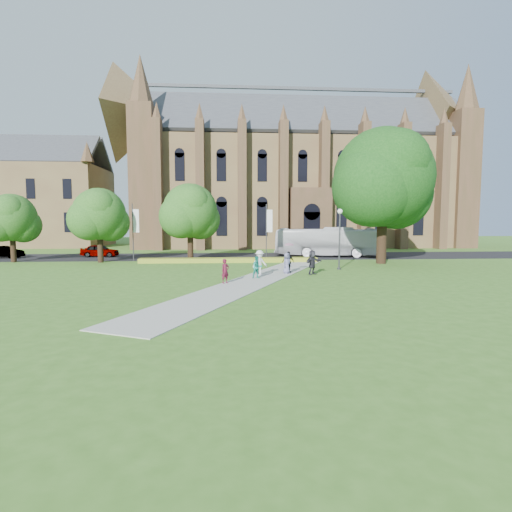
{
  "coord_description": "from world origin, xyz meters",
  "views": [
    {
      "loc": [
        -2.13,
        -27.27,
        4.19
      ],
      "look_at": [
        -0.04,
        2.13,
        1.6
      ],
      "focal_mm": 28.0,
      "sensor_mm": 36.0,
      "label": 1
    }
  ],
  "objects": [
    {
      "name": "parasol",
      "position": [
        2.72,
        3.97,
        2.03
      ],
      "size": [
        0.87,
        0.87,
        0.68
      ],
      "primitive_type": "imported",
      "rotation": [
        0.0,
        0.0,
        0.12
      ],
      "color": "#DB9A9E",
      "rests_on": "pedestrian_4"
    },
    {
      "name": "pedestrian_0",
      "position": [
        -2.31,
        -0.76,
        0.86
      ],
      "size": [
        0.71,
        0.67,
        1.63
      ],
      "primitive_type": "imported",
      "rotation": [
        0.0,
        0.0,
        0.66
      ],
      "color": "#531325",
      "rests_on": "footpath"
    },
    {
      "name": "banner_pole_1",
      "position": [
        -11.89,
        15.2,
        3.39
      ],
      "size": [
        0.7,
        0.1,
        6.0
      ],
      "color": "#38383D",
      "rests_on": "ground"
    },
    {
      "name": "tour_coach",
      "position": [
        9.65,
        19.03,
        1.74
      ],
      "size": [
        12.72,
        5.64,
        3.45
      ],
      "primitive_type": "imported",
      "rotation": [
        0.0,
        0.0,
        1.34
      ],
      "color": "white",
      "rests_on": "road"
    },
    {
      "name": "streetlamp",
      "position": [
        7.5,
        6.5,
        3.3
      ],
      "size": [
        0.44,
        0.44,
        5.24
      ],
      "color": "#38383D",
      "rests_on": "ground"
    },
    {
      "name": "pedestrian_1",
      "position": [
        0.0,
        1.39,
        0.83
      ],
      "size": [
        0.9,
        0.78,
        1.59
      ],
      "primitive_type": "imported",
      "rotation": [
        0.0,
        0.0,
        0.27
      ],
      "color": "#1A856F",
      "rests_on": "footpath"
    },
    {
      "name": "large_tree",
      "position": [
        13.0,
        11.0,
        8.37
      ],
      "size": [
        9.6,
        9.6,
        13.2
      ],
      "color": "#332114",
      "rests_on": "ground"
    },
    {
      "name": "cathedral",
      "position": [
        10.0,
        39.73,
        12.98
      ],
      "size": [
        52.6,
        18.25,
        28.0
      ],
      "color": "brown",
      "rests_on": "ground"
    },
    {
      "name": "pedestrian_2",
      "position": [
        0.29,
        2.86,
        1.01
      ],
      "size": [
        1.44,
        1.22,
        1.93
      ],
      "primitive_type": "imported",
      "rotation": [
        0.0,
        0.0,
        0.49
      ],
      "color": "silver",
      "rests_on": "footpath"
    },
    {
      "name": "footpath",
      "position": [
        0.0,
        1.0,
        0.02
      ],
      "size": [
        15.58,
        28.54,
        0.04
      ],
      "primitive_type": "cube",
      "rotation": [
        0.0,
        0.0,
        -0.44
      ],
      "color": "#B2B2A8",
      "rests_on": "ground"
    },
    {
      "name": "flower_hedge",
      "position": [
        -2.0,
        13.2,
        0.23
      ],
      "size": [
        18.0,
        1.4,
        0.45
      ],
      "primitive_type": "cube",
      "color": "gold",
      "rests_on": "ground"
    },
    {
      "name": "street_tree_0",
      "position": [
        -15.0,
        14.0,
        4.87
      ],
      "size": [
        5.2,
        5.2,
        7.5
      ],
      "color": "#332114",
      "rests_on": "ground"
    },
    {
      "name": "pedestrian_5",
      "position": [
        4.45,
        3.23,
        0.99
      ],
      "size": [
        1.72,
        1.57,
        1.91
      ],
      "primitive_type": "imported",
      "rotation": [
        0.0,
        0.0,
        0.7
      ],
      "color": "#2B2931",
      "rests_on": "footpath"
    },
    {
      "name": "car_1",
      "position": [
        -27.36,
        19.54,
        0.69
      ],
      "size": [
        4.25,
        1.95,
        1.35
      ],
      "primitive_type": "imported",
      "rotation": [
        0.0,
        0.0,
        1.44
      ],
      "color": "gray",
      "rests_on": "road"
    },
    {
      "name": "road",
      "position": [
        0.0,
        20.0,
        0.01
      ],
      "size": [
        160.0,
        10.0,
        0.02
      ],
      "primitive_type": "cube",
      "color": "black",
      "rests_on": "ground"
    },
    {
      "name": "banner_pole_0",
      "position": [
        2.11,
        15.2,
        3.39
      ],
      "size": [
        0.7,
        0.1,
        6.0
      ],
      "color": "#38383D",
      "rests_on": "ground"
    },
    {
      "name": "car_0",
      "position": [
        -17.05,
        20.37,
        0.74
      ],
      "size": [
        4.34,
        1.95,
        1.45
      ],
      "primitive_type": "imported",
      "rotation": [
        0.0,
        0.0,
        1.51
      ],
      "color": "gray",
      "rests_on": "road"
    },
    {
      "name": "building_west",
      "position": [
        -34.0,
        42.0,
        9.21
      ],
      "size": [
        22.0,
        14.0,
        18.3
      ],
      "color": "brown",
      "rests_on": "ground"
    },
    {
      "name": "street_tree_2",
      "position": [
        -24.0,
        15.0,
        4.53
      ],
      "size": [
        4.8,
        4.8,
        6.95
      ],
      "color": "#332114",
      "rests_on": "ground"
    },
    {
      "name": "pedestrian_3",
      "position": [
        2.72,
        4.34,
        0.9
      ],
      "size": [
        1.08,
        0.63,
        1.72
      ],
      "primitive_type": "imported",
      "rotation": [
        0.0,
        0.0,
        0.23
      ],
      "color": "black",
      "rests_on": "footpath"
    },
    {
      "name": "ground",
      "position": [
        0.0,
        0.0,
        0.0
      ],
      "size": [
        160.0,
        160.0,
        0.0
      ],
      "primitive_type": "plane",
      "color": "#3B691F",
      "rests_on": "ground"
    },
    {
      "name": "pedestrian_4",
      "position": [
        2.54,
        3.87,
        0.86
      ],
      "size": [
        0.96,
        0.91,
        1.65
      ],
      "primitive_type": "imported",
      "rotation": [
        0.0,
        0.0,
        0.66
      ],
      "color": "slate",
      "rests_on": "footpath"
    },
    {
      "name": "street_tree_1",
      "position": [
        -6.0,
        14.5,
        5.22
      ],
      "size": [
        5.6,
        5.6,
        8.05
      ],
      "color": "#332114",
      "rests_on": "ground"
    }
  ]
}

